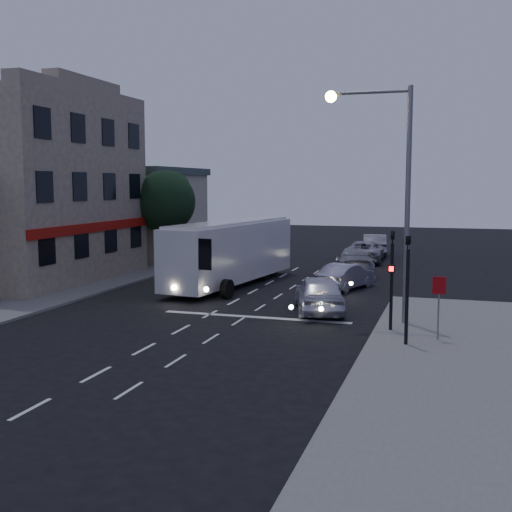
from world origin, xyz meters
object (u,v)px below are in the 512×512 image
(car_sedan_b, at_px, (354,262))
(car_suv, at_px, (319,293))
(traffic_signal_side, at_px, (408,276))
(car_sedan_c, at_px, (364,251))
(car_sedan_a, at_px, (346,276))
(traffic_signal_main, at_px, (392,268))
(street_tree, at_px, (165,199))
(streetlight, at_px, (391,177))
(regulatory_sign, at_px, (439,297))
(car_extra, at_px, (375,245))
(tour_bus, at_px, (231,251))

(car_sedan_b, bearing_deg, car_suv, 79.22)
(traffic_signal_side, bearing_deg, car_sedan_c, 101.13)
(car_sedan_a, bearing_deg, car_sedan_c, -68.36)
(traffic_signal_main, bearing_deg, street_tree, 137.97)
(car_sedan_b, relative_size, streetlight, 0.59)
(car_sedan_c, bearing_deg, regulatory_sign, 101.34)
(traffic_signal_main, bearing_deg, car_extra, 98.16)
(car_sedan_a, height_order, streetlight, streetlight)
(tour_bus, height_order, regulatory_sign, tour_bus)
(car_extra, height_order, traffic_signal_main, traffic_signal_main)
(car_sedan_b, bearing_deg, street_tree, -8.51)
(regulatory_sign, height_order, streetlight, streetlight)
(streetlight, distance_m, street_tree, 20.19)
(tour_bus, distance_m, car_sedan_b, 8.52)
(car_suv, height_order, street_tree, street_tree)
(street_tree, bearing_deg, regulatory_sign, -41.08)
(car_sedan_b, distance_m, car_extra, 10.86)
(traffic_signal_main, distance_m, traffic_signal_side, 2.10)
(car_sedan_b, distance_m, streetlight, 14.89)
(traffic_signal_side, bearing_deg, tour_bus, 132.87)
(car_sedan_a, relative_size, car_sedan_b, 0.78)
(traffic_signal_main, relative_size, street_tree, 0.66)
(car_extra, xyz_separation_m, traffic_signal_side, (4.42, -27.90, 1.61))
(car_sedan_b, relative_size, traffic_signal_main, 1.29)
(car_suv, distance_m, streetlight, 6.00)
(car_sedan_a, relative_size, traffic_signal_main, 1.00)
(tour_bus, bearing_deg, car_extra, 79.02)
(car_extra, bearing_deg, traffic_signal_side, 91.21)
(traffic_signal_side, bearing_deg, car_sedan_b, 104.24)
(car_sedan_b, xyz_separation_m, streetlight, (3.37, -13.63, 4.96))
(car_sedan_b, height_order, regulatory_sign, regulatory_sign)
(car_sedan_b, xyz_separation_m, traffic_signal_main, (3.62, -15.05, 1.65))
(car_extra, bearing_deg, tour_bus, 63.98)
(tour_bus, xyz_separation_m, car_extra, (5.62, 17.08, -1.08))
(car_sedan_b, distance_m, car_sedan_c, 6.19)
(car_sedan_c, xyz_separation_m, car_extra, (0.15, 4.68, 0.05))
(streetlight, bearing_deg, street_tree, 140.49)
(car_sedan_c, bearing_deg, traffic_signal_main, 97.62)
(traffic_signal_side, xyz_separation_m, streetlight, (-0.96, 3.40, 3.31))
(traffic_signal_side, relative_size, street_tree, 0.66)
(car_suv, xyz_separation_m, traffic_signal_side, (4.00, -5.00, 1.61))
(tour_bus, distance_m, regulatory_sign, 14.80)
(tour_bus, distance_m, streetlight, 12.34)
(car_suv, height_order, car_sedan_c, car_suv)
(car_sedan_c, distance_m, traffic_signal_side, 23.72)
(car_extra, height_order, regulatory_sign, regulatory_sign)
(car_sedan_b, relative_size, regulatory_sign, 2.41)
(streetlight, bearing_deg, car_suv, 152.30)
(tour_bus, relative_size, traffic_signal_main, 2.82)
(car_suv, distance_m, street_tree, 17.20)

